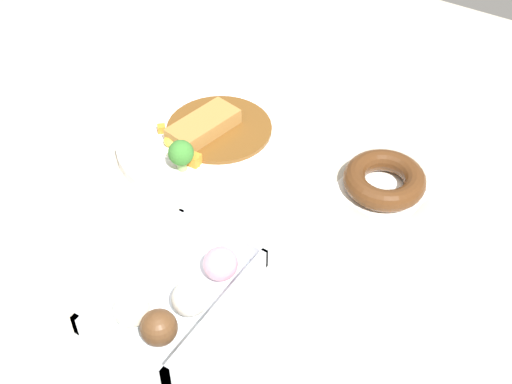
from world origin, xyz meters
TOP-DOWN VIEW (x-y plane):
  - ground_plane at (0.00, 0.00)m, footprint 1.60×1.60m
  - curry_plate at (0.16, 0.11)m, footprint 0.26×0.26m
  - donut_box at (-0.11, -0.04)m, footprint 0.21×0.14m
  - chocolate_ring_donut at (0.22, -0.17)m, footprint 0.13×0.13m

SIDE VIEW (x-z plane):
  - ground_plane at x=0.00m, z-range 0.00..0.00m
  - curry_plate at x=0.16m, z-range -0.02..0.05m
  - chocolate_ring_donut at x=0.22m, z-range 0.00..0.03m
  - donut_box at x=-0.11m, z-range -0.01..0.05m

